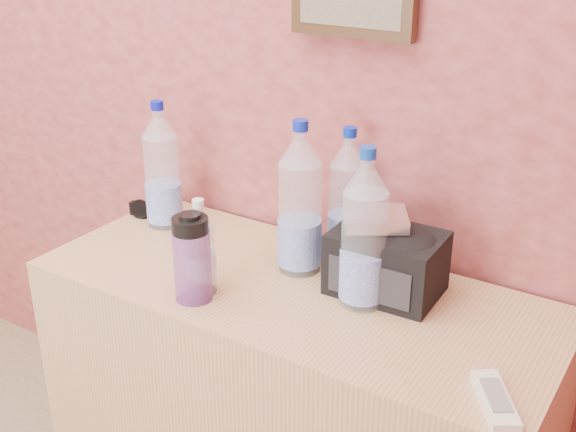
# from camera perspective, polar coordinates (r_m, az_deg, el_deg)

# --- Properties ---
(dresser) EXTENTS (1.21, 0.50, 0.75)m
(dresser) POSITION_cam_1_polar(r_m,az_deg,el_deg) (1.86, 0.32, -15.69)
(dresser) COLOR #A17E47
(dresser) RESTS_ON ground
(pet_large_a) EXTENTS (0.09, 0.09, 0.34)m
(pet_large_a) POSITION_cam_1_polar(r_m,az_deg,el_deg) (1.92, -9.93, 3.47)
(pet_large_a) COLOR silver
(pet_large_a) RESTS_ON dresser
(pet_large_b) EXTENTS (0.09, 0.09, 0.33)m
(pet_large_b) POSITION_cam_1_polar(r_m,az_deg,el_deg) (1.72, 4.72, 1.09)
(pet_large_b) COLOR silver
(pet_large_b) RESTS_ON dresser
(pet_large_c) EXTENTS (0.10, 0.10, 0.36)m
(pet_large_c) POSITION_cam_1_polar(r_m,az_deg,el_deg) (1.65, 0.94, 0.80)
(pet_large_c) COLOR white
(pet_large_c) RESTS_ON dresser
(pet_large_d) EXTENTS (0.10, 0.10, 0.36)m
(pet_large_d) POSITION_cam_1_polar(r_m,az_deg,el_deg) (1.52, 6.03, -1.67)
(pet_large_d) COLOR white
(pet_large_d) RESTS_ON dresser
(pet_small) EXTENTS (0.06, 0.06, 0.22)m
(pet_small) POSITION_cam_1_polar(r_m,az_deg,el_deg) (1.59, -6.91, -2.85)
(pet_small) COLOR silver
(pet_small) RESTS_ON dresser
(nalgene_bottle) EXTENTS (0.08, 0.08, 0.20)m
(nalgene_bottle) POSITION_cam_1_polar(r_m,az_deg,el_deg) (1.57, -7.59, -3.29)
(nalgene_bottle) COLOR purple
(nalgene_bottle) RESTS_ON dresser
(sunglasses) EXTENTS (0.16, 0.08, 0.04)m
(sunglasses) POSITION_cam_1_polar(r_m,az_deg,el_deg) (2.02, -10.53, 0.38)
(sunglasses) COLOR black
(sunglasses) RESTS_ON dresser
(ac_remote) EXTENTS (0.12, 0.15, 0.02)m
(ac_remote) POSITION_cam_1_polar(r_m,az_deg,el_deg) (1.34, 16.04, -13.84)
(ac_remote) COLOR white
(ac_remote) RESTS_ON dresser
(toiletry_bag) EXTENTS (0.24, 0.18, 0.16)m
(toiletry_bag) POSITION_cam_1_polar(r_m,az_deg,el_deg) (1.60, 7.81, -3.38)
(toiletry_bag) COLOR black
(toiletry_bag) RESTS_ON dresser
(foil_packet) EXTENTS (0.17, 0.17, 0.03)m
(foil_packet) POSITION_cam_1_polar(r_m,az_deg,el_deg) (1.56, 6.92, -0.20)
(foil_packet) COLOR silver
(foil_packet) RESTS_ON toiletry_bag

